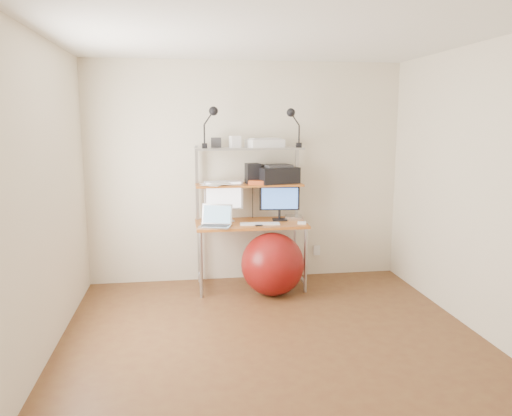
{
  "coord_description": "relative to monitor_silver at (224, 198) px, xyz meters",
  "views": [
    {
      "loc": [
        -0.73,
        -3.87,
        1.84
      ],
      "look_at": [
        0.02,
        1.15,
        0.95
      ],
      "focal_mm": 35.0,
      "sensor_mm": 36.0,
      "label": 1
    }
  ],
  "objects": [
    {
      "name": "wall_outlet",
      "position": [
        1.13,
        0.23,
        -0.7
      ],
      "size": [
        0.08,
        0.01,
        0.12
      ],
      "primitive_type": "cube",
      "color": "white",
      "rests_on": "room"
    },
    {
      "name": "clip_lamp_left",
      "position": [
        -0.13,
        -0.1,
        0.87
      ],
      "size": [
        0.17,
        0.1,
        0.44
      ],
      "color": "black",
      "rests_on": "top_shelf"
    },
    {
      "name": "mac_mini",
      "position": [
        0.79,
        0.0,
        -0.24
      ],
      "size": [
        0.22,
        0.22,
        0.04
      ],
      "primitive_type": "cube",
      "rotation": [
        0.0,
        0.0,
        -0.19
      ],
      "color": "silver",
      "rests_on": "desktop"
    },
    {
      "name": "box_white",
      "position": [
        0.13,
        -0.01,
        0.61
      ],
      "size": [
        0.13,
        0.12,
        0.13
      ],
      "primitive_type": "cube",
      "rotation": [
        0.0,
        0.0,
        0.27
      ],
      "color": "white",
      "rests_on": "top_shelf"
    },
    {
      "name": "laptop",
      "position": [
        -0.1,
        -0.26,
        -0.21
      ],
      "size": [
        0.39,
        0.35,
        0.29
      ],
      "rotation": [
        0.0,
        0.0,
        -0.3
      ],
      "color": "silver",
      "rests_on": "desktop"
    },
    {
      "name": "phone",
      "position": [
        0.34,
        -0.27,
        -0.26
      ],
      "size": [
        0.1,
        0.15,
        0.01
      ],
      "primitive_type": "cube",
      "rotation": [
        0.0,
        0.0,
        0.2
      ],
      "color": "black",
      "rests_on": "desktop"
    },
    {
      "name": "printer",
      "position": [
        0.6,
        0.03,
        0.25
      ],
      "size": [
        0.5,
        0.4,
        0.21
      ],
      "rotation": [
        0.0,
        0.0,
        0.26
      ],
      "color": "black",
      "rests_on": "mid_shelf"
    },
    {
      "name": "computer_desk",
      "position": [
        0.28,
        -0.05,
        -0.04
      ],
      "size": [
        1.2,
        0.6,
        1.57
      ],
      "color": "#B76423",
      "rests_on": "ground"
    },
    {
      "name": "paper_stack",
      "position": [
        -0.08,
        0.01,
        0.16
      ],
      "size": [
        0.37,
        0.41,
        0.02
      ],
      "color": "white",
      "rests_on": "mid_shelf"
    },
    {
      "name": "clip_lamp_right",
      "position": [
        0.75,
        -0.08,
        0.86
      ],
      "size": [
        0.17,
        0.09,
        0.42
      ],
      "color": "black",
      "rests_on": "top_shelf"
    },
    {
      "name": "keyboard",
      "position": [
        0.37,
        -0.24,
        -0.25
      ],
      "size": [
        0.43,
        0.16,
        0.01
      ],
      "primitive_type": "cube",
      "rotation": [
        0.0,
        0.0,
        -0.08
      ],
      "color": "white",
      "rests_on": "desktop"
    },
    {
      "name": "monitor_black",
      "position": [
        0.62,
        -0.04,
        -0.04
      ],
      "size": [
        0.45,
        0.14,
        0.45
      ],
      "rotation": [
        0.0,
        0.0,
        -0.11
      ],
      "color": "black",
      "rests_on": "desktop"
    },
    {
      "name": "room",
      "position": [
        0.28,
        -1.56,
        0.25
      ],
      "size": [
        3.6,
        3.6,
        3.6
      ],
      "color": "brown",
      "rests_on": "ground"
    },
    {
      "name": "exercise_ball",
      "position": [
        0.48,
        -0.39,
        -0.66
      ],
      "size": [
        0.67,
        0.67,
        0.67
      ],
      "primitive_type": "sphere",
      "color": "maroon",
      "rests_on": "floor"
    },
    {
      "name": "scanner",
      "position": [
        0.46,
        0.04,
        0.6
      ],
      "size": [
        0.43,
        0.33,
        0.1
      ],
      "rotation": [
        0.0,
        0.0,
        0.24
      ],
      "color": "white",
      "rests_on": "top_shelf"
    },
    {
      "name": "nas_cube",
      "position": [
        0.33,
        0.04,
        0.26
      ],
      "size": [
        0.17,
        0.17,
        0.22
      ],
      "primitive_type": "cube",
      "rotation": [
        0.0,
        0.0,
        0.11
      ],
      "color": "black",
      "rests_on": "mid_shelf"
    },
    {
      "name": "mouse",
      "position": [
        0.82,
        -0.28,
        -0.25
      ],
      "size": [
        0.1,
        0.07,
        0.02
      ],
      "primitive_type": "cube",
      "rotation": [
        0.0,
        0.0,
        -0.2
      ],
      "color": "white",
      "rests_on": "desktop"
    },
    {
      "name": "red_box",
      "position": [
        0.35,
        -0.07,
        0.17
      ],
      "size": [
        0.19,
        0.14,
        0.05
      ],
      "primitive_type": "cube",
      "rotation": [
        0.0,
        0.0,
        -0.21
      ],
      "color": "#C24B1F",
      "rests_on": "mid_shelf"
    },
    {
      "name": "box_grey",
      "position": [
        -0.07,
        0.07,
        0.6
      ],
      "size": [
        0.12,
        0.12,
        0.11
      ],
      "primitive_type": "cube",
      "rotation": [
        0.0,
        0.0,
        -0.12
      ],
      "color": "#303032",
      "rests_on": "top_shelf"
    },
    {
      "name": "monitor_silver",
      "position": [
        0.0,
        0.0,
        0.0
      ],
      "size": [
        0.44,
        0.19,
        0.49
      ],
      "rotation": [
        0.0,
        0.0,
        0.18
      ],
      "color": "silver",
      "rests_on": "desktop"
    }
  ]
}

